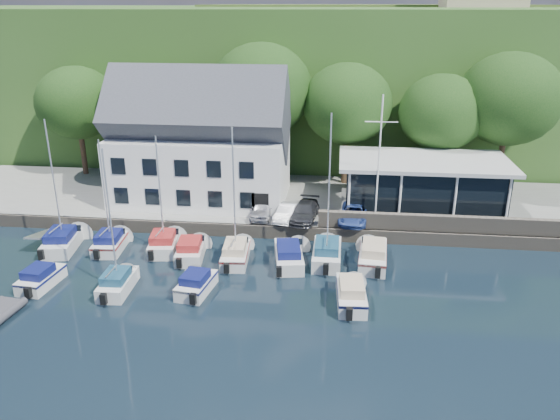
% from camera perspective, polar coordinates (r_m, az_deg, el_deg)
% --- Properties ---
extents(ground, '(180.00, 180.00, 0.00)m').
position_cam_1_polar(ground, '(31.31, -2.63, -11.08)').
color(ground, black).
rests_on(ground, ground).
extents(quay, '(60.00, 13.00, 1.00)m').
position_cam_1_polar(quay, '(46.77, 0.66, 0.78)').
color(quay, gray).
rests_on(quay, ground).
extents(quay_face, '(60.00, 0.30, 1.00)m').
position_cam_1_polar(quay_face, '(40.76, -0.26, -2.33)').
color(quay_face, '#635B4F').
rests_on(quay_face, ground).
extents(hillside, '(160.00, 75.00, 16.00)m').
position_cam_1_polar(hillside, '(88.74, 3.68, 15.27)').
color(hillside, '#325520').
rests_on(hillside, ground).
extents(field_patch, '(50.00, 30.00, 0.30)m').
position_cam_1_polar(field_patch, '(96.29, 9.14, 20.36)').
color(field_patch, '#4D5B2D').
rests_on(field_patch, hillside).
extents(harbor_building, '(14.40, 8.20, 8.70)m').
position_cam_1_polar(harbor_building, '(45.60, -8.28, 6.41)').
color(harbor_building, white).
rests_on(harbor_building, quay).
extents(club_pavilion, '(13.20, 7.20, 4.10)m').
position_cam_1_polar(club_pavilion, '(44.82, 14.62, 2.63)').
color(club_pavilion, black).
rests_on(club_pavilion, quay).
extents(seawall, '(18.00, 0.50, 1.20)m').
position_cam_1_polar(seawall, '(41.19, 16.63, -1.34)').
color(seawall, '#635B4F').
rests_on(seawall, quay).
extents(gangway, '(1.20, 6.00, 1.40)m').
position_cam_1_polar(gangway, '(44.15, -22.40, -2.83)').
color(gangway, silver).
rests_on(gangway, ground).
extents(car_silver, '(1.75, 3.95, 1.32)m').
position_cam_1_polar(car_silver, '(42.20, -1.82, 0.18)').
color(car_silver, '#BCBCC2').
rests_on(car_silver, quay).
extents(car_white, '(1.98, 3.80, 1.19)m').
position_cam_1_polar(car_white, '(41.58, 0.76, -0.23)').
color(car_white, silver).
rests_on(car_white, quay).
extents(car_dgrey, '(2.35, 4.65, 1.29)m').
position_cam_1_polar(car_dgrey, '(41.61, 2.59, -0.16)').
color(car_dgrey, '#292A2E').
rests_on(car_dgrey, quay).
extents(car_blue, '(1.97, 4.08, 1.35)m').
position_cam_1_polar(car_blue, '(41.59, 7.73, -0.30)').
color(car_blue, '#2C4487').
rests_on(car_blue, quay).
extents(flagpole, '(2.31, 0.20, 9.63)m').
position_cam_1_polar(flagpole, '(40.17, 10.28, 5.01)').
color(flagpole, white).
rests_on(flagpole, quay).
extents(tree_0, '(7.48, 7.48, 10.23)m').
position_cam_1_polar(tree_0, '(55.24, -20.24, 8.69)').
color(tree_0, black).
rests_on(tree_0, quay).
extents(tree_1, '(7.77, 7.77, 10.62)m').
position_cam_1_polar(tree_1, '(51.79, -13.88, 8.84)').
color(tree_1, black).
rests_on(tree_1, quay).
extents(tree_2, '(9.09, 9.09, 12.43)m').
position_cam_1_polar(tree_2, '(49.99, -1.91, 10.07)').
color(tree_2, black).
rests_on(tree_2, quay).
extents(tree_3, '(7.91, 7.91, 10.81)m').
position_cam_1_polar(tree_3, '(49.42, 6.92, 8.85)').
color(tree_3, black).
rests_on(tree_3, quay).
extents(tree_4, '(7.34, 7.34, 10.03)m').
position_cam_1_polar(tree_4, '(49.73, 16.33, 7.79)').
color(tree_4, black).
rests_on(tree_4, quay).
extents(tree_5, '(8.68, 8.68, 11.87)m').
position_cam_1_polar(tree_5, '(51.02, 22.53, 8.41)').
color(tree_5, black).
rests_on(tree_5, quay).
extents(boat_r1_0, '(3.07, 6.50, 9.13)m').
position_cam_1_polar(boat_r1_0, '(40.75, -22.47, 2.12)').
color(boat_r1_0, silver).
rests_on(boat_r1_0, ground).
extents(boat_r1_1, '(2.45, 5.32, 8.52)m').
position_cam_1_polar(boat_r1_1, '(39.47, -17.85, 1.68)').
color(boat_r1_1, silver).
rests_on(boat_r1_1, ground).
extents(boat_r1_2, '(2.77, 5.48, 8.73)m').
position_cam_1_polar(boat_r1_2, '(38.29, -12.43, 1.80)').
color(boat_r1_2, silver).
rests_on(boat_r1_2, ground).
extents(boat_r1_3, '(2.52, 5.51, 1.39)m').
position_cam_1_polar(boat_r1_3, '(38.23, -9.32, -3.94)').
color(boat_r1_3, silver).
rests_on(boat_r1_3, ground).
extents(boat_r1_4, '(2.26, 6.26, 8.36)m').
position_cam_1_polar(boat_r1_4, '(36.17, -4.80, 0.78)').
color(boat_r1_4, silver).
rests_on(boat_r1_4, ground).
extents(boat_r1_5, '(2.95, 6.66, 1.41)m').
position_cam_1_polar(boat_r1_5, '(36.97, 0.93, -4.52)').
color(boat_r1_5, silver).
rests_on(boat_r1_5, ground).
extents(boat_r1_6, '(2.08, 6.31, 9.44)m').
position_cam_1_polar(boat_r1_6, '(35.81, 5.12, 1.48)').
color(boat_r1_6, silver).
rests_on(boat_r1_6, ground).
extents(boat_r1_7, '(2.43, 6.70, 1.56)m').
position_cam_1_polar(boat_r1_7, '(37.39, 9.70, -4.41)').
color(boat_r1_7, silver).
rests_on(boat_r1_7, ground).
extents(boat_r2_0, '(2.17, 4.81, 1.36)m').
position_cam_1_polar(boat_r2_0, '(37.17, -23.74, -6.33)').
color(boat_r2_0, silver).
rests_on(boat_r2_0, ground).
extents(boat_r2_1, '(1.92, 5.19, 8.34)m').
position_cam_1_polar(boat_r2_1, '(33.54, -17.21, -1.78)').
color(boat_r2_1, silver).
rests_on(boat_r2_1, ground).
extents(boat_r2_2, '(2.44, 4.79, 1.36)m').
position_cam_1_polar(boat_r2_2, '(33.78, -8.75, -7.42)').
color(boat_r2_2, silver).
rests_on(boat_r2_2, ground).
extents(boat_r2_4, '(2.08, 5.90, 1.50)m').
position_cam_1_polar(boat_r2_4, '(32.51, 7.46, -8.40)').
color(boat_r2_4, silver).
rests_on(boat_r2_4, ground).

